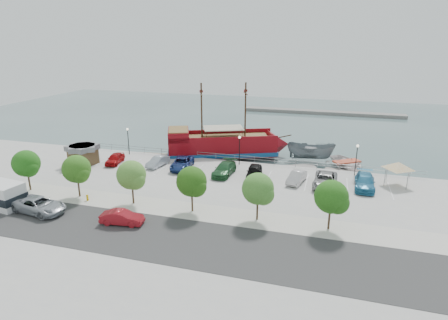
# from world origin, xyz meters

# --- Properties ---
(ground) EXTENTS (160.00, 160.00, 0.00)m
(ground) POSITION_xyz_m (0.00, 0.00, -1.00)
(ground) COLOR #3C5152
(land_slab) EXTENTS (100.00, 58.00, 1.20)m
(land_slab) POSITION_xyz_m (0.00, -21.00, -0.60)
(land_slab) COLOR #A09F9E
(land_slab) RESTS_ON ground
(street) EXTENTS (100.00, 8.00, 0.04)m
(street) POSITION_xyz_m (0.00, -16.00, 0.01)
(street) COLOR #353535
(street) RESTS_ON land_slab
(sidewalk) EXTENTS (100.00, 4.00, 0.05)m
(sidewalk) POSITION_xyz_m (0.00, -10.00, 0.01)
(sidewalk) COLOR #BCB6A7
(sidewalk) RESTS_ON land_slab
(seawall_railing) EXTENTS (50.00, 0.06, 1.00)m
(seawall_railing) POSITION_xyz_m (0.00, 7.80, 0.53)
(seawall_railing) COLOR gray
(seawall_railing) RESTS_ON land_slab
(far_shore) EXTENTS (40.00, 3.00, 0.80)m
(far_shore) POSITION_xyz_m (10.00, 55.00, -0.60)
(far_shore) COLOR gray
(far_shore) RESTS_ON ground
(pirate_ship) EXTENTS (20.24, 12.58, 12.64)m
(pirate_ship) POSITION_xyz_m (-2.88, 12.39, 1.12)
(pirate_ship) COLOR maroon
(pirate_ship) RESTS_ON ground
(patrol_boat) EXTENTS (7.46, 2.95, 2.86)m
(patrol_boat) POSITION_xyz_m (9.69, 13.90, 0.43)
(patrol_boat) COLOR slate
(patrol_boat) RESTS_ON ground
(speedboat) EXTENTS (7.43, 7.93, 1.34)m
(speedboat) POSITION_xyz_m (15.13, 12.05, -0.33)
(speedboat) COLOR white
(speedboat) RESTS_ON ground
(dock_west) EXTENTS (7.62, 2.98, 0.42)m
(dock_west) POSITION_xyz_m (-14.35, 9.20, -0.79)
(dock_west) COLOR gray
(dock_west) RESTS_ON ground
(dock_mid) EXTENTS (7.57, 4.98, 0.42)m
(dock_mid) POSITION_xyz_m (7.27, 9.20, -0.79)
(dock_mid) COLOR gray
(dock_mid) RESTS_ON ground
(dock_east) EXTENTS (7.11, 3.06, 0.39)m
(dock_east) POSITION_xyz_m (15.43, 9.20, -0.80)
(dock_east) COLOR gray
(dock_east) RESTS_ON ground
(shed) EXTENTS (4.18, 4.18, 2.90)m
(shed) POSITION_xyz_m (-21.84, 0.25, 1.54)
(shed) COLOR brown
(shed) RESTS_ON land_slab
(canopy_tent) EXTENTS (4.83, 4.83, 3.40)m
(canopy_tent) POSITION_xyz_m (20.87, 4.44, 2.96)
(canopy_tent) COLOR slate
(canopy_tent) RESTS_ON land_slab
(street_van) EXTENTS (6.30, 3.51, 1.67)m
(street_van) POSITION_xyz_m (-16.40, -14.77, 0.83)
(street_van) COLOR #9399A0
(street_van) RESTS_ON street
(street_sedan) EXTENTS (4.45, 2.06, 1.41)m
(street_sedan) POSITION_xyz_m (-6.63, -14.64, 0.71)
(street_sedan) COLOR maroon
(street_sedan) RESTS_ON street
(fire_hydrant) EXTENTS (0.26, 0.26, 0.76)m
(fire_hydrant) POSITION_xyz_m (-13.37, -10.80, 0.42)
(fire_hydrant) COLOR #DDA908
(fire_hydrant) RESTS_ON sidewalk
(lamp_post_left) EXTENTS (0.36, 0.36, 4.28)m
(lamp_post_left) POSITION_xyz_m (-18.00, 6.50, 2.94)
(lamp_post_left) COLOR black
(lamp_post_left) RESTS_ON land_slab
(lamp_post_mid) EXTENTS (0.36, 0.36, 4.28)m
(lamp_post_mid) POSITION_xyz_m (0.00, 6.50, 2.94)
(lamp_post_mid) COLOR black
(lamp_post_mid) RESTS_ON land_slab
(lamp_post_right) EXTENTS (0.36, 0.36, 4.28)m
(lamp_post_right) POSITION_xyz_m (16.00, 6.50, 2.94)
(lamp_post_right) COLOR black
(lamp_post_right) RESTS_ON land_slab
(tree_a) EXTENTS (3.30, 3.20, 5.00)m
(tree_a) POSITION_xyz_m (-21.85, -10.07, 3.30)
(tree_a) COLOR #473321
(tree_a) RESTS_ON sidewalk
(tree_b) EXTENTS (3.30, 3.20, 5.00)m
(tree_b) POSITION_xyz_m (-14.85, -10.07, 3.30)
(tree_b) COLOR #473321
(tree_b) RESTS_ON sidewalk
(tree_c) EXTENTS (3.30, 3.20, 5.00)m
(tree_c) POSITION_xyz_m (-7.85, -10.07, 3.30)
(tree_c) COLOR #473321
(tree_c) RESTS_ON sidewalk
(tree_d) EXTENTS (3.30, 3.20, 5.00)m
(tree_d) POSITION_xyz_m (-0.85, -10.07, 3.30)
(tree_d) COLOR #473321
(tree_d) RESTS_ON sidewalk
(tree_e) EXTENTS (3.30, 3.20, 5.00)m
(tree_e) POSITION_xyz_m (6.15, -10.07, 3.30)
(tree_e) COLOR #473321
(tree_e) RESTS_ON sidewalk
(tree_f) EXTENTS (3.30, 3.20, 5.00)m
(tree_f) POSITION_xyz_m (13.15, -10.07, 3.30)
(tree_f) COLOR #473321
(tree_f) RESTS_ON sidewalk
(parked_car_a) EXTENTS (2.47, 4.59, 1.49)m
(parked_car_a) POSITION_xyz_m (-17.66, 1.86, 0.74)
(parked_car_a) COLOR #A1090C
(parked_car_a) RESTS_ON land_slab
(parked_car_b) EXTENTS (2.15, 4.41, 1.39)m
(parked_car_b) POSITION_xyz_m (-11.08, 2.51, 0.70)
(parked_car_b) COLOR #AEB7C2
(parked_car_b) RESTS_ON land_slab
(parked_car_c) EXTENTS (3.53, 6.04, 1.58)m
(parked_car_c) POSITION_xyz_m (-7.31, 2.52, 0.79)
(parked_car_c) COLOR navy
(parked_car_c) RESTS_ON land_slab
(parked_car_d) EXTENTS (2.48, 5.56, 1.59)m
(parked_car_d) POSITION_xyz_m (-0.90, 1.77, 0.79)
(parked_car_d) COLOR #22562D
(parked_car_d) RESTS_ON land_slab
(parked_car_e) EXTENTS (2.39, 4.91, 1.61)m
(parked_car_e) POSITION_xyz_m (3.18, 1.95, 0.81)
(parked_car_e) COLOR black
(parked_car_e) RESTS_ON land_slab
(parked_car_f) EXTENTS (2.39, 4.62, 1.45)m
(parked_car_f) POSITION_xyz_m (8.76, 1.59, 0.72)
(parked_car_f) COLOR silver
(parked_car_f) RESTS_ON land_slab
(parked_car_g) EXTENTS (2.99, 6.02, 1.64)m
(parked_car_g) POSITION_xyz_m (12.29, 1.21, 0.82)
(parked_car_g) COLOR gray
(parked_car_g) RESTS_ON land_slab
(parked_car_h) EXTENTS (2.51, 5.77, 1.65)m
(parked_car_h) POSITION_xyz_m (16.96, 2.02, 0.83)
(parked_car_h) COLOR teal
(parked_car_h) RESTS_ON land_slab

